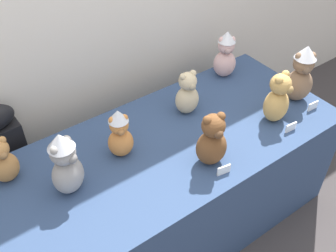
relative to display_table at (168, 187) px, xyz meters
The scene contains 14 objects.
ground_plane 0.43m from the display_table, 90.00° to the right, with size 10.00×10.00×0.00m, color #3D3838.
display_table is the anchor object (origin of this frame).
instrument_case 0.92m from the display_table, 143.08° to the left, with size 0.28×0.13×0.92m.
teddy_bear_ash 0.75m from the display_table, behind, with size 0.19×0.18×0.34m.
teddy_bear_sand 0.56m from the display_table, 32.16° to the left, with size 0.15×0.13×0.27m.
teddy_bear_honey 0.79m from the display_table, 17.22° to the right, with size 0.18×0.16×0.30m.
teddy_bear_ginger 0.55m from the display_table, 162.51° to the left, with size 0.15×0.14×0.28m.
teddy_bear_caramel 0.92m from the display_table, 162.03° to the left, with size 0.14×0.13×0.25m.
teddy_bear_mocha 1.00m from the display_table, ahead, with size 0.21×0.20×0.35m.
teddy_bear_chestnut 0.55m from the display_table, 67.79° to the right, with size 0.18×0.16×0.30m.
teddy_bear_blush 0.88m from the display_table, 24.88° to the left, with size 0.18×0.17×0.31m.
name_card_front_left 0.95m from the display_table, 17.00° to the right, with size 0.07×0.01×0.05m, color white.
name_card_front_middle 0.51m from the display_table, 74.08° to the right, with size 0.07×0.01×0.05m, color white.
name_card_front_right 0.77m from the display_table, 27.38° to the right, with size 0.07×0.01×0.05m, color white.
Camera 1 is at (-0.87, -0.95, 2.12)m, focal length 42.03 mm.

